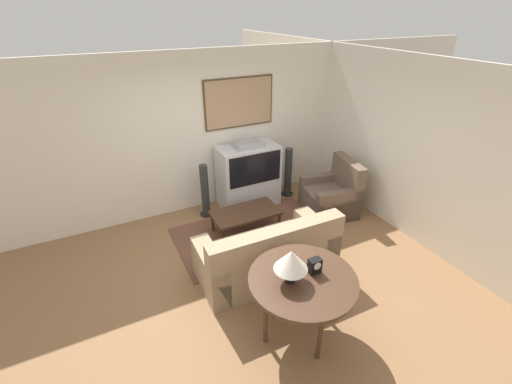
% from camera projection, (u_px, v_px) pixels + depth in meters
% --- Properties ---
extents(ground_plane, '(12.00, 12.00, 0.00)m').
position_uv_depth(ground_plane, '(254.00, 273.00, 4.76)').
color(ground_plane, '#8E6642').
extents(wall_back, '(12.00, 0.10, 2.70)m').
position_uv_depth(wall_back, '(199.00, 134.00, 5.78)').
color(wall_back, silver).
rests_on(wall_back, ground_plane).
extents(wall_right, '(0.06, 12.00, 2.70)m').
position_uv_depth(wall_right, '(411.00, 151.00, 5.14)').
color(wall_right, silver).
rests_on(wall_right, ground_plane).
extents(area_rug, '(2.42, 1.43, 0.01)m').
position_uv_depth(area_rug, '(252.00, 233.00, 5.58)').
color(area_rug, brown).
rests_on(area_rug, ground_plane).
extents(tv, '(1.06, 0.58, 1.23)m').
position_uv_depth(tv, '(248.00, 175.00, 6.14)').
color(tv, silver).
rests_on(tv, ground_plane).
extents(couch, '(1.85, 0.88, 0.90)m').
position_uv_depth(couch, '(268.00, 255.00, 4.59)').
color(couch, '#9E8466').
rests_on(couch, ground_plane).
extents(armchair, '(0.95, 0.98, 0.96)m').
position_uv_depth(armchair, '(332.00, 196.00, 6.03)').
color(armchair, brown).
rests_on(armchair, ground_plane).
extents(coffee_table, '(1.07, 0.58, 0.38)m').
position_uv_depth(coffee_table, '(246.00, 214.00, 5.46)').
color(coffee_table, '#472D1E').
rests_on(coffee_table, ground_plane).
extents(console_table, '(1.14, 1.14, 0.81)m').
position_uv_depth(console_table, '(303.00, 283.00, 3.54)').
color(console_table, '#472D1E').
rests_on(console_table, ground_plane).
extents(table_lamp, '(0.34, 0.34, 0.38)m').
position_uv_depth(table_lamp, '(291.00, 260.00, 3.35)').
color(table_lamp, black).
rests_on(table_lamp, console_table).
extents(mantel_clock, '(0.13, 0.10, 0.17)m').
position_uv_depth(mantel_clock, '(315.00, 266.00, 3.55)').
color(mantel_clock, black).
rests_on(mantel_clock, console_table).
extents(speaker_tower_left, '(0.23, 0.23, 0.95)m').
position_uv_depth(speaker_tower_left, '(205.00, 192.00, 5.87)').
color(speaker_tower_left, black).
rests_on(speaker_tower_left, ground_plane).
extents(speaker_tower_right, '(0.23, 0.23, 0.95)m').
position_uv_depth(speaker_tower_right, '(288.00, 173.00, 6.52)').
color(speaker_tower_right, black).
rests_on(speaker_tower_right, ground_plane).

